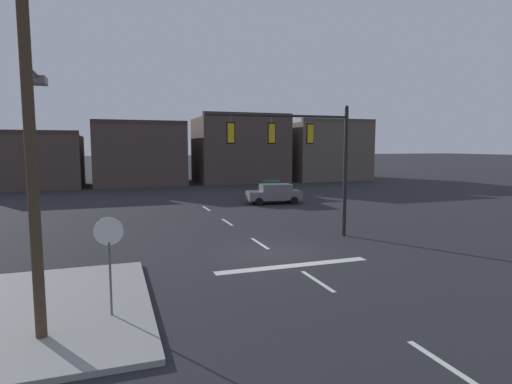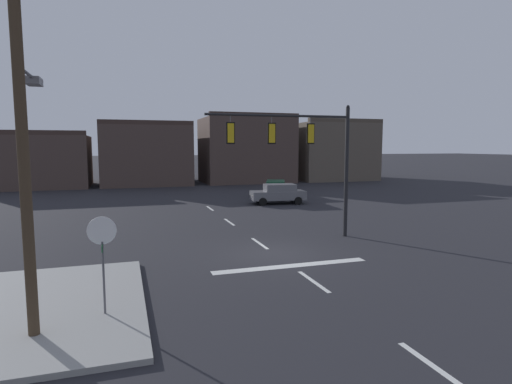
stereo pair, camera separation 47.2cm
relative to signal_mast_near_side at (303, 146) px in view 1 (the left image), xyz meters
name	(u,v)px [view 1 (the left image)]	position (x,y,z in m)	size (l,w,h in m)	color
ground_plane	(275,253)	(-2.40, -2.32, -4.68)	(400.00, 400.00, 0.00)	#232328
sidewalk_near_corner	(59,309)	(-10.62, -6.32, -4.60)	(5.00, 8.00, 0.15)	gray
stop_bar_paint	(294,266)	(-2.40, -4.32, -4.68)	(6.40, 0.50, 0.01)	silver
lane_centreline	(260,243)	(-2.40, -0.32, -4.68)	(0.16, 26.40, 0.01)	silver
signal_mast_near_side	(303,146)	(0.00, 0.00, 0.00)	(7.43, 0.54, 6.77)	black
stop_sign	(109,243)	(-9.20, -7.43, -2.53)	(0.76, 0.64, 2.83)	#56565B
car_lot_nearside	(271,189)	(4.47, 15.94, -3.82)	(3.26, 4.75, 1.61)	#143D28
car_lot_middle	(274,193)	(3.45, 12.51, -3.82)	(4.60, 2.30, 1.61)	slate
utility_pole	(30,124)	(-10.79, -8.15, 0.52)	(2.20, 2.22, 9.55)	#423323
building_row	(210,154)	(3.17, 34.94, -0.98)	(48.49, 13.13, 8.74)	#473833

